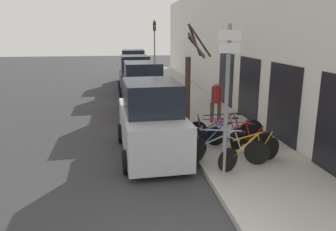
{
  "coord_description": "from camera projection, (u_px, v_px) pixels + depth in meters",
  "views": [
    {
      "loc": [
        -1.18,
        -4.61,
        3.75
      ],
      "look_at": [
        0.32,
        5.38,
        1.18
      ],
      "focal_mm": 35.0,
      "sensor_mm": 36.0,
      "label": 1
    }
  ],
  "objects": [
    {
      "name": "parked_car_2",
      "position": [
        135.0,
        77.0,
        20.39
      ],
      "size": [
        2.14,
        4.17,
        2.39
      ],
      "rotation": [
        0.0,
        0.0,
        0.02
      ],
      "color": "navy",
      "rests_on": "ground"
    },
    {
      "name": "sidewalk_curb",
      "position": [
        185.0,
        97.0,
        19.28
      ],
      "size": [
        3.2,
        32.0,
        0.15
      ],
      "color": "#9E9B93",
      "rests_on": "ground"
    },
    {
      "name": "bicycle_0",
      "position": [
        251.0,
        152.0,
        9.05
      ],
      "size": [
        2.14,
        0.95,
        0.91
      ],
      "rotation": [
        0.0,
        0.0,
        1.98
      ],
      "color": "black",
      "rests_on": "sidewalk_curb"
    },
    {
      "name": "traffic_light",
      "position": [
        155.0,
        43.0,
        24.03
      ],
      "size": [
        0.2,
        0.3,
        4.5
      ],
      "color": "gray",
      "rests_on": "sidewalk_curb"
    },
    {
      "name": "parked_car_1",
      "position": [
        143.0,
        91.0,
        15.29
      ],
      "size": [
        2.05,
        4.42,
        2.44
      ],
      "rotation": [
        0.0,
        0.0,
        0.02
      ],
      "color": "maroon",
      "rests_on": "ground"
    },
    {
      "name": "bicycle_5",
      "position": [
        225.0,
        129.0,
        11.1
      ],
      "size": [
        2.65,
        0.44,
        0.99
      ],
      "rotation": [
        0.0,
        0.0,
        1.53
      ],
      "color": "black",
      "rests_on": "sidewalk_curb"
    },
    {
      "name": "building_facade",
      "position": [
        216.0,
        42.0,
        18.65
      ],
      "size": [
        0.23,
        32.0,
        6.5
      ],
      "color": "silver",
      "rests_on": "ground"
    },
    {
      "name": "bicycle_1",
      "position": [
        225.0,
        148.0,
        9.33
      ],
      "size": [
        2.26,
        1.04,
        0.96
      ],
      "rotation": [
        0.0,
        0.0,
        1.15
      ],
      "color": "black",
      "rests_on": "sidewalk_curb"
    },
    {
      "name": "bicycle_2",
      "position": [
        218.0,
        143.0,
        9.74
      ],
      "size": [
        2.15,
        1.22,
        0.99
      ],
      "rotation": [
        0.0,
        0.0,
        2.08
      ],
      "color": "black",
      "rests_on": "sidewalk_curb"
    },
    {
      "name": "pedestrian_near",
      "position": [
        216.0,
        99.0,
        13.29
      ],
      "size": [
        0.44,
        0.38,
        1.72
      ],
      "rotation": [
        0.0,
        0.0,
        2.86
      ],
      "color": "#4C3D2D",
      "rests_on": "sidewalk_curb"
    },
    {
      "name": "bicycle_3",
      "position": [
        238.0,
        137.0,
        10.4
      ],
      "size": [
        1.92,
        1.07,
        0.89
      ],
      "rotation": [
        0.0,
        0.0,
        1.07
      ],
      "color": "black",
      "rests_on": "sidewalk_curb"
    },
    {
      "name": "bicycle_4",
      "position": [
        222.0,
        133.0,
        10.71
      ],
      "size": [
        2.34,
        0.44,
        0.95
      ],
      "rotation": [
        0.0,
        0.0,
        1.52
      ],
      "color": "black",
      "rests_on": "sidewalk_curb"
    },
    {
      "name": "signpost",
      "position": [
        227.0,
        96.0,
        8.13
      ],
      "size": [
        0.59,
        0.13,
        3.81
      ],
      "color": "gray",
      "rests_on": "sidewalk_curb"
    },
    {
      "name": "parked_car_0",
      "position": [
        151.0,
        122.0,
        10.12
      ],
      "size": [
        2.1,
        4.33,
        2.35
      ],
      "rotation": [
        0.0,
        0.0,
        0.04
      ],
      "color": "#B2B7BC",
      "rests_on": "ground"
    },
    {
      "name": "parked_car_3",
      "position": [
        134.0,
        68.0,
        25.04
      ],
      "size": [
        2.15,
        4.29,
        2.49
      ],
      "rotation": [
        0.0,
        0.0,
        -0.04
      ],
      "color": "#51565B",
      "rests_on": "ground"
    },
    {
      "name": "street_tree",
      "position": [
        190.0,
        79.0,
        13.18
      ],
      "size": [
        1.05,
        1.24,
        3.95
      ],
      "color": "#3D2D23",
      "rests_on": "sidewalk_curb"
    },
    {
      "name": "ground_plane",
      "position": [
        144.0,
        110.0,
        16.24
      ],
      "size": [
        80.0,
        80.0,
        0.0
      ],
      "primitive_type": "plane",
      "color": "#333335"
    }
  ]
}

